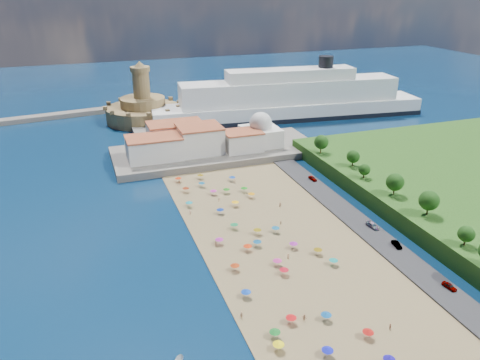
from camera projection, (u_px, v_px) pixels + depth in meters
name	position (u px, v px, depth m)	size (l,w,h in m)	color
ground	(255.00, 237.00, 141.28)	(700.00, 700.00, 0.00)	#071938
terrace	(217.00, 151.00, 206.99)	(90.00, 36.00, 3.00)	#59544C
jetty	(153.00, 134.00, 230.69)	(18.00, 70.00, 2.40)	#59544C
waterfront_buildings	(187.00, 140.00, 201.04)	(57.00, 29.00, 11.00)	silver
domed_building	(261.00, 132.00, 208.44)	(16.00, 16.00, 15.00)	silver
fortress	(143.00, 109.00, 254.52)	(40.00, 40.00, 32.40)	#967A4B
cruise_ship	(290.00, 100.00, 259.14)	(153.83, 38.37, 33.29)	black
beach_parasols	(259.00, 246.00, 132.36)	(30.95, 115.91, 2.20)	gray
beachgoers	(250.00, 237.00, 139.10)	(35.11, 101.03, 1.87)	tan
parked_cars	(372.00, 225.00, 144.95)	(2.62, 76.92, 1.41)	gray
hillside_trees	(400.00, 189.00, 148.89)	(11.70, 111.55, 7.75)	#382314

